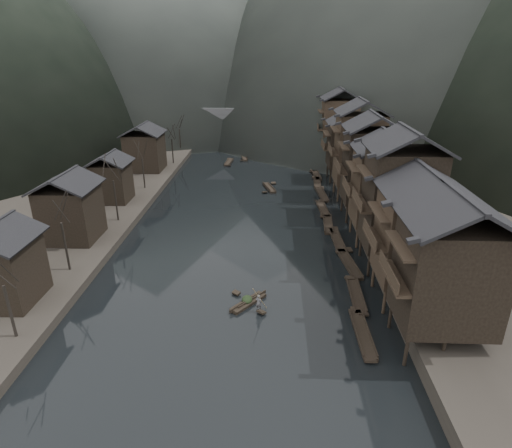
{
  "coord_description": "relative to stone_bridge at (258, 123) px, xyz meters",
  "views": [
    {
      "loc": [
        3.79,
        -37.22,
        22.77
      ],
      "look_at": [
        1.83,
        11.62,
        2.5
      ],
      "focal_mm": 30.0,
      "sensor_mm": 36.0,
      "label": 1
    }
  ],
  "objects": [
    {
      "name": "left_houses",
      "position": [
        -20.5,
        -51.88,
        0.55
      ],
      "size": [
        8.1,
        53.2,
        8.73
      ],
      "color": "black",
      "rests_on": "left_bank"
    },
    {
      "name": "right_bank",
      "position": [
        35.0,
        -32.0,
        -4.21
      ],
      "size": [
        40.0,
        200.0,
        1.8
      ],
      "primitive_type": "cube",
      "color": "#2D2823",
      "rests_on": "ground"
    },
    {
      "name": "water",
      "position": [
        0.0,
        -72.0,
        -5.11
      ],
      "size": [
        300.0,
        300.0,
        0.0
      ],
      "primitive_type": "plane",
      "color": "black",
      "rests_on": "ground"
    },
    {
      "name": "left_bank",
      "position": [
        -35.0,
        -32.0,
        -4.51
      ],
      "size": [
        40.0,
        200.0,
        1.2
      ],
      "primitive_type": "cube",
      "color": "#2D2823",
      "rests_on": "ground"
    },
    {
      "name": "boatman",
      "position": [
        2.68,
        -75.66,
        -3.87
      ],
      "size": [
        0.69,
        0.56,
        1.62
      ],
      "primitive_type": "imported",
      "rotation": [
        0.0,
        0.0,
        2.8
      ],
      "color": "#5E5E60",
      "rests_on": "hero_sampan"
    },
    {
      "name": "stilt_houses",
      "position": [
        17.28,
        -52.39,
        3.88
      ],
      "size": [
        9.0,
        67.6,
        15.75
      ],
      "color": "black",
      "rests_on": "ground"
    },
    {
      "name": "moored_sampans",
      "position": [
        11.87,
        -48.24,
        -4.91
      ],
      "size": [
        3.12,
        69.45,
        0.47
      ],
      "color": "black",
      "rests_on": "water"
    },
    {
      "name": "bamboo_pole",
      "position": [
        2.88,
        -75.66,
        -1.34
      ],
      "size": [
        1.46,
        1.81,
        3.43
      ],
      "primitive_type": "cylinder",
      "rotation": [
        0.58,
        0.0,
        -0.67
      ],
      "color": "#8C7A51",
      "rests_on": "boatman"
    },
    {
      "name": "hero_sampan",
      "position": [
        1.66,
        -74.38,
        -4.91
      ],
      "size": [
        3.54,
        4.13,
        0.43
      ],
      "color": "black",
      "rests_on": "water"
    },
    {
      "name": "bare_trees",
      "position": [
        -17.0,
        -49.43,
        1.53
      ],
      "size": [
        3.97,
        71.91,
        7.95
      ],
      "color": "black",
      "rests_on": "left_bank"
    },
    {
      "name": "stone_bridge",
      "position": [
        0.0,
        0.0,
        0.0
      ],
      "size": [
        40.0,
        6.0,
        9.0
      ],
      "color": "#4C4C4F",
      "rests_on": "ground"
    },
    {
      "name": "cargo_heap",
      "position": [
        1.52,
        -74.22,
        -4.37
      ],
      "size": [
        1.03,
        1.34,
        0.62
      ],
      "primitive_type": "ellipsoid",
      "color": "black",
      "rests_on": "hero_sampan"
    },
    {
      "name": "midriver_boats",
      "position": [
        -2.86,
        -20.71,
        -4.91
      ],
      "size": [
        13.65,
        40.09,
        0.45
      ],
      "color": "black",
      "rests_on": "water"
    }
  ]
}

